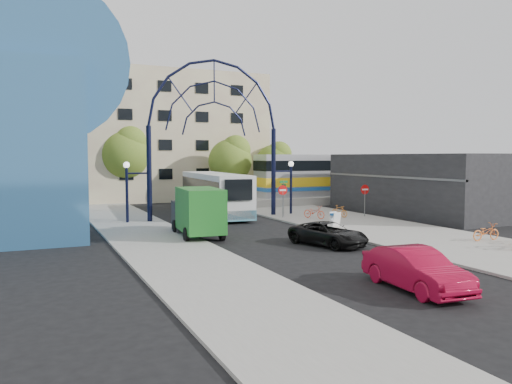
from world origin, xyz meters
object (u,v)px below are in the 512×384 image
do_not_enter_sign (365,193)px  tree_north_a (232,158)px  train_car (365,174)px  city_bus (215,193)px  bike_near_b (339,211)px  bike_far_a (486,232)px  sandwich_board (335,217)px  gateway_arch (214,107)px  black_suv (328,234)px  red_sedan (416,269)px  bike_near_a (314,212)px  stop_sign (283,193)px  street_name_sign (284,191)px  green_truck (197,212)px  tree_north_b (126,152)px  tree_north_c (275,161)px

do_not_enter_sign → tree_north_a: bearing=107.0°
train_car → city_bus: bearing=-164.3°
bike_near_b → bike_far_a: size_ratio=0.82×
do_not_enter_sign → train_car: 15.03m
sandwich_board → tree_north_a: (0.52, 19.95, 3.86)m
gateway_arch → black_suv: 15.56m
red_sedan → bike_near_a: 19.95m
stop_sign → red_sedan: size_ratio=0.54×
tree_north_a → sandwich_board: bearing=-91.5°
train_car → black_suv: size_ratio=5.50×
stop_sign → tree_north_a: 14.23m
red_sedan → gateway_arch: bearing=93.4°
black_suv → bike_near_a: 10.91m
street_name_sign → red_sedan: (-5.61, -20.84, -1.37)m
bike_near_a → bike_near_b: (2.20, -0.07, -0.03)m
stop_sign → street_name_sign: bearing=56.4°
stop_sign → black_suv: bearing=-105.4°
city_bus → green_truck: 11.21m
gateway_arch → tree_north_a: size_ratio=1.95×
gateway_arch → street_name_sign: size_ratio=4.87×
black_suv → bike_near_b: 12.02m
tree_north_b → black_suv: (5.56, -29.22, -4.63)m
street_name_sign → tree_north_b: bearing=117.7°
tree_north_b → tree_north_c: bearing=-7.1°
tree_north_b → green_truck: size_ratio=1.33×
gateway_arch → tree_north_c: gateway_arch is taller
city_bus → black_suv: 15.99m
sandwich_board → city_bus: 11.68m
tree_north_c → bike_near_b: bearing=-100.5°
tree_north_b → bike_far_a: bearing=-66.3°
stop_sign → tree_north_b: bearing=115.8°
tree_north_b → black_suv: size_ratio=1.75×
tree_north_c → city_bus: (-11.18, -11.29, -2.49)m
stop_sign → bike_far_a: stop_sign is taller
sandwich_board → tree_north_c: size_ratio=0.15×
do_not_enter_sign → bike_far_a: 12.23m
train_car → bike_far_a: bearing=-112.2°
green_truck → black_suv: green_truck is taller
train_car → bike_near_a: bearing=-139.0°
bike_near_b → do_not_enter_sign: bearing=-28.1°
tree_north_c → city_bus: bearing=-134.7°
sandwich_board → bike_far_a: size_ratio=0.54×
sandwich_board → tree_north_c: (6.52, 21.95, 3.53)m
stop_sign → green_truck: (-8.63, -5.50, -0.52)m
tree_north_c → gateway_arch: bearing=-131.0°
sandwich_board → gateway_arch: bearing=124.9°
red_sedan → bike_near_a: size_ratio=2.48×
tree_north_a → bike_near_a: size_ratio=3.77×
train_car → green_truck: size_ratio=4.19×
sandwich_board → city_bus: city_bus is taller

